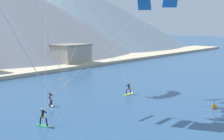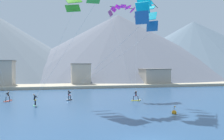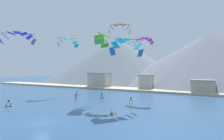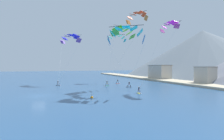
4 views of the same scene
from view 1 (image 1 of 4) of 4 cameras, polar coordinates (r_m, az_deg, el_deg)
The scene contains 6 objects.
kitesurfer_near_lead at distance 42.02m, azimuth 3.24°, elevation -3.81°, with size 1.76×0.57×1.69m.
kitesurfer_far_left at distance 36.68m, azimuth -11.06°, elevation -5.77°, with size 1.15×1.73×1.70m.
kitesurfer_far_right at distance 29.74m, azimuth -12.17°, elevation -9.02°, with size 0.68×1.78×1.82m.
race_marker_buoy at distance 37.05m, azimuth 18.19°, elevation -6.41°, with size 0.56×0.56×1.02m.
shore_building_quay_east at distance 71.86m, azimuth -7.57°, elevation 2.81°, with size 7.65×6.62×4.80m.
mountain_peak_east_shoulder at distance 138.14m, azimuth -8.32°, elevation 10.45°, with size 103.83×103.83×28.77m.
Camera 1 is at (-26.39, -3.88, 9.40)m, focal length 50.00 mm.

